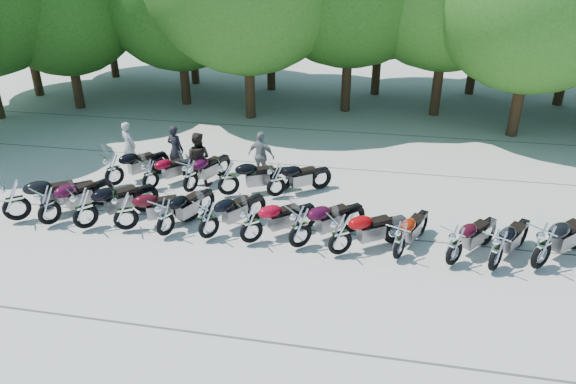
% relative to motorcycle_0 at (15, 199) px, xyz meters
% --- Properties ---
extents(ground, '(90.00, 90.00, 0.00)m').
position_rel_motorcycle_0_xyz_m(ground, '(7.44, -0.43, -0.72)').
color(ground, '#A49F94').
rests_on(ground, ground).
extents(motorcycle_0, '(2.44, 2.21, 1.43)m').
position_rel_motorcycle_0_xyz_m(motorcycle_0, '(0.00, 0.00, 0.00)').
color(motorcycle_0, black).
rests_on(motorcycle_0, ground).
extents(motorcycle_1, '(1.68, 2.40, 1.32)m').
position_rel_motorcycle_0_xyz_m(motorcycle_1, '(1.01, -0.02, -0.06)').
color(motorcycle_1, '#3A0821').
rests_on(motorcycle_1, ground).
extents(motorcycle_2, '(2.10, 2.34, 1.37)m').
position_rel_motorcycle_0_xyz_m(motorcycle_2, '(2.11, -0.04, -0.03)').
color(motorcycle_2, black).
rests_on(motorcycle_2, ground).
extents(motorcycle_3, '(2.31, 1.77, 1.29)m').
position_rel_motorcycle_0_xyz_m(motorcycle_3, '(3.21, 0.08, -0.07)').
color(motorcycle_3, '#39070F').
rests_on(motorcycle_3, ground).
extents(motorcycle_4, '(1.44, 2.27, 1.23)m').
position_rel_motorcycle_0_xyz_m(motorcycle_4, '(4.36, 0.01, -0.10)').
color(motorcycle_4, black).
rests_on(motorcycle_4, ground).
extents(motorcycle_5, '(1.82, 2.20, 1.25)m').
position_rel_motorcycle_0_xyz_m(motorcycle_5, '(5.53, 0.09, -0.09)').
color(motorcycle_5, black).
rests_on(motorcycle_5, ground).
extents(motorcycle_6, '(2.15, 1.95, 1.26)m').
position_rel_motorcycle_0_xyz_m(motorcycle_6, '(6.68, 0.06, -0.08)').
color(motorcycle_6, '#9C051A').
rests_on(motorcycle_6, ground).
extents(motorcycle_7, '(2.20, 2.14, 1.33)m').
position_rel_motorcycle_0_xyz_m(motorcycle_7, '(7.94, 0.07, -0.05)').
color(motorcycle_7, '#34071D').
rests_on(motorcycle_7, ground).
extents(motorcycle_8, '(2.26, 1.85, 1.28)m').
position_rel_motorcycle_0_xyz_m(motorcycle_8, '(8.96, -0.08, -0.08)').
color(motorcycle_8, '#980508').
rests_on(motorcycle_8, ground).
extents(motorcycle_9, '(1.38, 2.11, 1.15)m').
position_rel_motorcycle_0_xyz_m(motorcycle_9, '(10.39, 0.03, -0.14)').
color(motorcycle_9, maroon).
rests_on(motorcycle_9, ground).
extents(motorcycle_10, '(1.83, 2.11, 1.22)m').
position_rel_motorcycle_0_xyz_m(motorcycle_10, '(11.68, -0.02, -0.11)').
color(motorcycle_10, black).
rests_on(motorcycle_10, ground).
extents(motorcycle_11, '(1.72, 2.20, 1.23)m').
position_rel_motorcycle_0_xyz_m(motorcycle_11, '(12.61, -0.08, -0.10)').
color(motorcycle_11, black).
rests_on(motorcycle_11, ground).
extents(motorcycle_12, '(2.25, 2.27, 1.38)m').
position_rel_motorcycle_0_xyz_m(motorcycle_12, '(13.66, 0.18, -0.02)').
color(motorcycle_12, black).
rests_on(motorcycle_12, ground).
extents(motorcycle_14, '(1.89, 2.22, 1.27)m').
position_rel_motorcycle_0_xyz_m(motorcycle_14, '(1.50, 2.68, -0.08)').
color(motorcycle_14, black).
rests_on(motorcycle_14, ground).
extents(motorcycle_15, '(1.68, 2.03, 1.15)m').
position_rel_motorcycle_0_xyz_m(motorcycle_15, '(2.74, 2.65, -0.14)').
color(motorcycle_15, maroon).
rests_on(motorcycle_15, ground).
extents(motorcycle_16, '(1.44, 2.29, 1.24)m').
position_rel_motorcycle_0_xyz_m(motorcycle_16, '(4.05, 2.68, -0.10)').
color(motorcycle_16, '#360721').
rests_on(motorcycle_16, ground).
extents(motorcycle_17, '(2.40, 1.68, 1.32)m').
position_rel_motorcycle_0_xyz_m(motorcycle_17, '(5.29, 2.66, -0.06)').
color(motorcycle_17, black).
rests_on(motorcycle_17, ground).
extents(motorcycle_18, '(2.14, 1.81, 1.23)m').
position_rel_motorcycle_0_xyz_m(motorcycle_18, '(6.73, 2.85, -0.10)').
color(motorcycle_18, black).
rests_on(motorcycle_18, ground).
extents(rider_0, '(0.70, 0.59, 1.62)m').
position_rel_motorcycle_0_xyz_m(rider_0, '(1.20, 4.38, 0.10)').
color(rider_0, '#979699').
rests_on(rider_0, ground).
extents(rider_1, '(0.86, 0.67, 1.76)m').
position_rel_motorcycle_0_xyz_m(rider_1, '(4.06, 3.41, 0.16)').
color(rider_1, black).
rests_on(rider_1, ground).
extents(rider_2, '(1.03, 0.64, 1.64)m').
position_rel_motorcycle_0_xyz_m(rider_2, '(5.96, 4.19, 0.10)').
color(rider_2, gray).
rests_on(rider_2, ground).
extents(rider_3, '(0.69, 0.54, 1.66)m').
position_rel_motorcycle_0_xyz_m(rider_3, '(3.00, 4.18, 0.12)').
color(rider_3, black).
rests_on(rider_3, ground).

